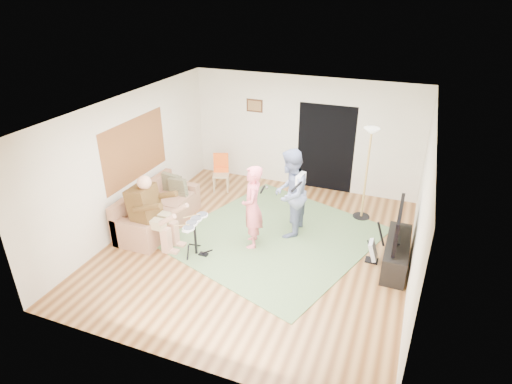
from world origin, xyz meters
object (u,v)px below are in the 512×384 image
tv_cabinet (396,253)px  guitar_spare (373,250)px  singer (252,207)px  television (398,224)px  drum_kit (195,239)px  torchiere_lamp (368,158)px  guitarist (290,193)px  sofa (155,213)px  dining_chair (222,177)px

tv_cabinet → guitar_spare: bearing=-176.0°
singer → tv_cabinet: (2.64, 0.30, -0.57)m
television → tv_cabinet: bearing=0.0°
drum_kit → torchiere_lamp: (2.66, 2.53, 1.05)m
drum_kit → guitarist: bearing=43.9°
drum_kit → sofa: bearing=153.3°
guitarist → dining_chair: bearing=-124.0°
sofa → guitar_spare: bearing=3.9°
singer → drum_kit: bearing=-71.8°
singer → guitar_spare: singer is taller
singer → torchiere_lamp: torchiere_lamp is taller
drum_kit → guitar_spare: (3.11, 0.95, -0.09)m
guitarist → tv_cabinet: bearing=78.9°
singer → television: size_ratio=1.36×
singer → guitar_spare: (2.24, 0.27, -0.58)m
drum_kit → television: television is taller
tv_cabinet → television: size_ratio=1.16×
guitar_spare → tv_cabinet: bearing=4.0°
drum_kit → guitarist: (1.39, 1.34, 0.57)m
singer → dining_chair: size_ratio=1.84×
dining_chair → television: 4.56m
singer → guitar_spare: bearing=77.1°
torchiere_lamp → television: 1.81m
singer → torchiere_lamp: (1.80, 1.85, 0.56)m
drum_kit → dining_chair: (-0.74, 2.69, -0.01)m
singer → television: (2.59, 0.30, 0.03)m
torchiere_lamp → tv_cabinet: size_ratio=1.43×
sofa → dining_chair: size_ratio=2.31×
torchiere_lamp → television: (0.79, -1.55, -0.53)m
sofa → drum_kit: bearing=-26.7°
guitarist → guitar_spare: guitarist is taller
drum_kit → singer: bearing=38.1°
sofa → guitarist: 2.84m
guitarist → tv_cabinet: guitarist is taller
dining_chair → tv_cabinet: bearing=-43.1°
dining_chair → sofa: bearing=-126.2°
singer → dining_chair: 2.63m
drum_kit → television: (3.45, 0.98, 0.53)m
singer → tv_cabinet: bearing=76.7°
guitar_spare → tv_cabinet: (0.39, 0.03, 0.01)m
drum_kit → singer: singer is taller
dining_chair → singer: bearing=-72.6°
torchiere_lamp → tv_cabinet: (0.84, -1.55, -1.13)m
guitarist → tv_cabinet: 2.24m
singer → tv_cabinet: singer is taller
drum_kit → tv_cabinet: (3.50, 0.98, -0.07)m
drum_kit → guitarist: size_ratio=0.42×
drum_kit → tv_cabinet: bearing=15.6°
television → sofa: bearing=-176.0°
sofa → drum_kit: (1.29, -0.65, 0.05)m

